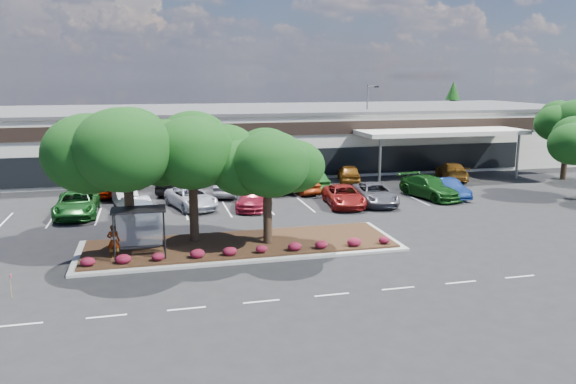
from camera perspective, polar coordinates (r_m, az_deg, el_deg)
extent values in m
plane|color=black|center=(28.86, 0.44, -7.64)|extent=(160.00, 160.00, 0.00)
cube|color=white|center=(61.11, -7.49, 5.42)|extent=(80.00, 20.00, 6.00)
cube|color=#4B4B4D|center=(60.86, -7.57, 8.32)|extent=(80.40, 20.40, 0.30)
cube|color=black|center=(51.01, -6.26, 6.26)|extent=(80.00, 0.25, 1.20)
cube|color=black|center=(51.40, -6.18, 2.71)|extent=(60.00, 0.18, 2.60)
cube|color=#AC1A0C|center=(50.49, -13.04, 5.98)|extent=(6.00, 0.12, 1.00)
cube|color=white|center=(55.09, 15.32, 5.90)|extent=(16.00, 5.00, 0.40)
cylinder|color=slate|center=(50.50, 9.32, 3.04)|extent=(0.24, 0.24, 4.20)
cylinder|color=slate|center=(57.44, 22.29, 3.35)|extent=(0.24, 0.24, 4.20)
cube|color=#A8A7A2|center=(32.18, -4.80, -5.49)|extent=(18.00, 6.00, 0.15)
cube|color=#422B17|center=(32.14, -4.80, -5.27)|extent=(17.20, 5.20, 0.12)
cube|color=silver|center=(24.89, -25.47, -12.06)|extent=(1.60, 0.12, 0.01)
cube|color=silver|center=(24.42, -17.95, -11.92)|extent=(1.60, 0.12, 0.01)
cube|color=silver|center=(24.36, -10.28, -11.58)|extent=(1.60, 0.12, 0.01)
cube|color=silver|center=(24.72, -2.72, -11.04)|extent=(1.60, 0.12, 0.01)
cube|color=silver|center=(25.47, 4.48, -10.35)|extent=(1.60, 0.12, 0.01)
cube|color=silver|center=(26.60, 11.13, -9.57)|extent=(1.60, 0.12, 0.01)
cube|color=silver|center=(28.04, 17.14, -8.75)|extent=(1.60, 0.12, 0.01)
cube|color=silver|center=(29.77, 22.49, -7.94)|extent=(1.60, 0.12, 0.01)
cube|color=silver|center=(42.15, -26.88, -2.70)|extent=(0.12, 5.00, 0.01)
cube|color=silver|center=(41.56, -22.85, -2.53)|extent=(0.12, 5.00, 0.01)
cube|color=silver|center=(41.18, -18.73, -2.36)|extent=(0.12, 5.00, 0.01)
cube|color=silver|center=(41.02, -14.55, -2.16)|extent=(0.12, 5.00, 0.01)
cube|color=silver|center=(41.07, -10.37, -1.96)|extent=(0.12, 5.00, 0.01)
cube|color=silver|center=(41.34, -6.22, -1.74)|extent=(0.12, 5.00, 0.01)
cube|color=silver|center=(41.83, -2.14, -1.52)|extent=(0.12, 5.00, 0.01)
cube|color=silver|center=(42.52, 1.82, -1.30)|extent=(0.12, 5.00, 0.01)
cube|color=silver|center=(43.41, 5.64, -1.08)|extent=(0.12, 5.00, 0.01)
cube|color=silver|center=(44.49, 9.28, -0.87)|extent=(0.12, 5.00, 0.01)
cube|color=silver|center=(45.73, 12.74, -0.66)|extent=(0.12, 5.00, 0.01)
cube|color=silver|center=(47.14, 16.01, -0.47)|extent=(0.12, 5.00, 0.01)
cylinder|color=black|center=(30.96, -17.14, -3.90)|extent=(0.08, 0.08, 2.50)
cylinder|color=black|center=(30.90, -12.50, -3.68)|extent=(0.08, 0.08, 2.50)
cylinder|color=black|center=(29.71, -17.26, -4.56)|extent=(0.08, 0.08, 2.50)
cylinder|color=black|center=(29.65, -12.43, -4.33)|extent=(0.08, 0.08, 2.50)
cube|color=black|center=(29.96, -14.96, -1.74)|extent=(2.75, 1.55, 0.10)
cube|color=silver|center=(30.87, -14.83, -3.57)|extent=(2.30, 0.03, 2.00)
cube|color=black|center=(30.74, -14.75, -5.43)|extent=(2.00, 0.35, 0.06)
cone|color=black|center=(81.48, 16.31, 7.65)|extent=(3.96, 3.96, 9.00)
imported|color=#594C47|center=(30.65, -17.30, -4.78)|extent=(0.67, 0.47, 1.77)
cube|color=#A8A7A2|center=(59.33, 7.87, 2.49)|extent=(0.50, 0.50, 0.40)
cylinder|color=slate|center=(58.80, 7.99, 6.70)|extent=(0.14, 0.14, 8.34)
cube|color=slate|center=(58.77, 8.52, 10.60)|extent=(0.90, 0.23, 0.14)
cube|color=black|center=(58.96, 8.98, 10.53)|extent=(0.45, 0.30, 0.18)
cube|color=tan|center=(27.64, -26.33, -8.57)|extent=(0.03, 0.03, 1.11)
cube|color=#E43C8F|center=(27.48, -26.32, -7.66)|extent=(0.02, 0.14, 0.18)
imported|color=#144B17|center=(41.76, -20.67, -1.13)|extent=(2.87, 6.07, 1.68)
imported|color=silver|center=(38.88, -14.97, -1.76)|extent=(2.67, 5.01, 1.57)
imported|color=silver|center=(43.17, -16.11, -0.60)|extent=(2.35, 4.55, 1.43)
imported|color=silver|center=(41.99, -9.81, -0.58)|extent=(4.05, 6.00, 1.53)
imported|color=maroon|center=(41.46, -3.44, -0.59)|extent=(3.76, 5.62, 1.51)
imported|color=maroon|center=(42.25, 5.69, -0.39)|extent=(3.16, 5.72, 1.52)
imported|color=#56565D|center=(43.21, 8.83, -0.18)|extent=(3.17, 5.84, 1.56)
imported|color=#134512|center=(46.19, 14.26, 0.46)|extent=(3.65, 6.28, 1.71)
imported|color=#0C1F53|center=(46.68, 15.91, 0.37)|extent=(1.88, 4.71, 1.52)
imported|color=#801201|center=(47.80, -17.35, 0.55)|extent=(3.82, 5.97, 1.53)
imported|color=black|center=(47.45, -11.37, 0.88)|extent=(3.80, 5.38, 1.70)
imported|color=#515057|center=(45.94, -5.99, 0.65)|extent=(3.15, 5.25, 1.63)
imported|color=slate|center=(46.99, -1.68, 0.77)|extent=(3.65, 5.24, 1.33)
imported|color=#154B15|center=(47.83, 2.10, 1.19)|extent=(2.38, 5.35, 1.71)
imported|color=maroon|center=(46.74, 1.45, 0.77)|extent=(2.08, 4.49, 1.43)
imported|color=brown|center=(51.87, 6.21, 1.90)|extent=(3.07, 5.06, 1.61)
imported|color=brown|center=(54.89, 16.29, 2.04)|extent=(3.92, 6.04, 1.63)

